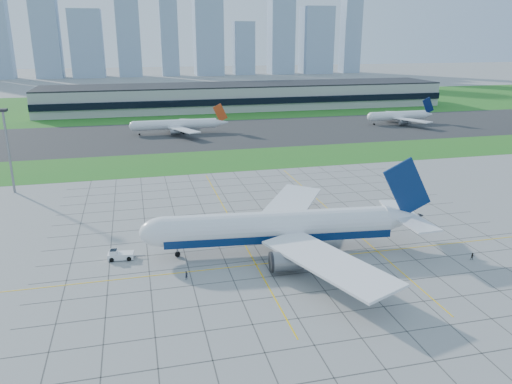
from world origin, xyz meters
TOP-DOWN VIEW (x-y plane):
  - ground at (0.00, 0.00)m, footprint 1400.00×1400.00m
  - grass_median at (0.00, 90.00)m, footprint 700.00×35.00m
  - asphalt_taxiway at (0.00, 145.00)m, footprint 700.00×75.00m
  - grass_far at (0.00, 255.00)m, footprint 700.00×145.00m
  - apron_markings at (0.43, 11.09)m, footprint 120.00×130.00m
  - terminal at (40.00, 229.87)m, footprint 260.00×43.00m
  - light_mast at (-70.00, 65.00)m, footprint 2.50×2.50m
  - city_skyline at (-8.71, 520.00)m, footprint 523.00×32.40m
  - airliner at (-3.11, 3.64)m, footprint 65.30×65.88m
  - pushback_tug at (-37.91, 7.63)m, footprint 8.02×3.24m
  - crew_near at (-24.92, -5.16)m, footprint 0.76×0.72m
  - crew_far at (35.79, -10.82)m, footprint 0.95×0.86m
  - distant_jet_1 at (-12.45, 149.80)m, footprint 45.67×42.66m
  - distant_jet_2 at (107.37, 149.25)m, footprint 37.08×42.66m

SIDE VIEW (x-z plane):
  - ground at x=0.00m, z-range 0.00..0.00m
  - apron_markings at x=0.43m, z-range 0.00..0.03m
  - grass_median at x=0.00m, z-range 0.00..0.04m
  - grass_far at x=0.00m, z-range 0.00..0.04m
  - asphalt_taxiway at x=0.00m, z-range 0.01..0.05m
  - crew_far at x=35.79m, z-range 0.00..1.61m
  - crew_near at x=-24.92m, z-range 0.00..1.75m
  - pushback_tug at x=-37.91m, z-range -0.12..2.09m
  - distant_jet_2 at x=107.37m, z-range -2.55..11.52m
  - distant_jet_1 at x=-12.45m, z-range -2.55..11.53m
  - airliner at x=-3.11m, z-range -4.66..15.91m
  - terminal at x=40.00m, z-range -0.01..15.79m
  - light_mast at x=-70.00m, z-range 3.38..28.98m
  - city_skyline at x=-8.71m, z-range -20.91..139.09m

